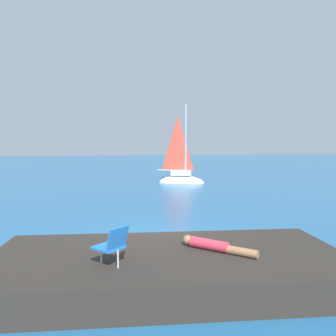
{
  "coord_description": "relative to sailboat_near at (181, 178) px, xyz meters",
  "views": [
    {
      "loc": [
        -1.09,
        -10.06,
        2.98
      ],
      "look_at": [
        2.37,
        11.39,
        1.42
      ],
      "focal_mm": 35.02,
      "sensor_mm": 36.0,
      "label": 1
    }
  ],
  "objects": [
    {
      "name": "ground_plane",
      "position": [
        -3.92,
        -14.61,
        -0.36
      ],
      "size": [
        160.0,
        160.0,
        0.0
      ],
      "primitive_type": "plane",
      "color": "#236093"
    },
    {
      "name": "boulder_seaward",
      "position": [
        -4.27,
        -15.89,
        -0.36
      ],
      "size": [
        1.23,
        1.28,
        0.64
      ],
      "primitive_type": "cube",
      "rotation": [
        0.12,
        -0.02,
        0.96
      ],
      "color": "#2A2821",
      "rests_on": "ground"
    },
    {
      "name": "boulder_inland",
      "position": [
        -2.82,
        -15.79,
        -0.36
      ],
      "size": [
        1.44,
        1.43,
        0.7
      ],
      "primitive_type": "cube",
      "rotation": [
        -0.01,
        0.08,
        2.36
      ],
      "color": "#322923",
      "rests_on": "ground"
    },
    {
      "name": "beach_chair",
      "position": [
        -5.08,
        -18.42,
        0.72
      ],
      "size": [
        0.76,
        0.76,
        0.8
      ],
      "rotation": [
        0.0,
        0.0,
        2.34
      ],
      "color": "blue",
      "rests_on": "shore_ledge"
    },
    {
      "name": "sailboat_near",
      "position": [
        0.0,
        0.0,
        0.0
      ],
      "size": [
        3.7,
        2.27,
        6.68
      ],
      "rotation": [
        0.0,
        0.0,
        5.96
      ],
      "color": "white",
      "rests_on": "ground"
    },
    {
      "name": "shore_ledge",
      "position": [
        -3.88,
        -17.83,
        -0.04
      ],
      "size": [
        7.84,
        3.93,
        0.64
      ],
      "primitive_type": "cube",
      "rotation": [
        0.0,
        0.0,
        -0.07
      ],
      "color": "#2D2823",
      "rests_on": "ground"
    },
    {
      "name": "person_sunbather",
      "position": [
        -2.86,
        -17.85,
        0.39
      ],
      "size": [
        1.39,
        1.29,
        0.25
      ],
      "rotation": [
        0.0,
        0.0,
        5.55
      ],
      "color": "#DB384C",
      "rests_on": "shore_ledge"
    }
  ]
}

